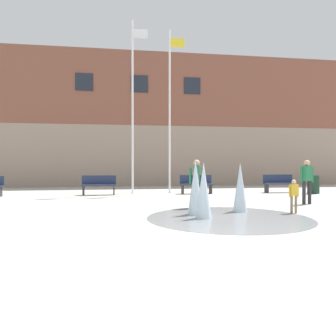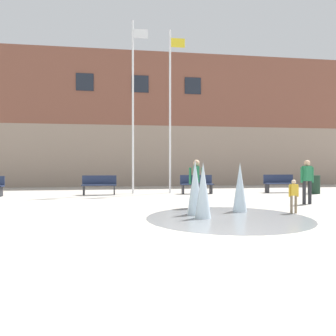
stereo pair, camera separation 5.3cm
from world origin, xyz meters
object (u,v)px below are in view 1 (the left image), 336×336
Objects in this scene: park_bench_under_left_flagpole at (99,185)px; park_bench_far_right at (279,183)px; flagpole_right at (170,107)px; child_with_pink_shirt at (294,194)px; adult_in_red at (197,179)px; trash_can at (313,184)px; flagpole_left at (133,102)px; teen_by_trashcan at (307,178)px; park_bench_near_trashcan at (196,184)px.

park_bench_under_left_flagpole is 9.02m from park_bench_far_right.
flagpole_right is at bearing 174.49° from park_bench_far_right.
flagpole_right is (-2.54, 7.26, 3.74)m from child_with_pink_shirt.
trash_can is at bearing 135.88° from adult_in_red.
flagpole_left is 1.04× the size of flagpole_right.
park_bench_under_left_flagpole is 4.37m from flagpole_left.
adult_in_red is 0.19× the size of flagpole_left.
flagpole_right is at bearing 109.23° from child_with_pink_shirt.
trash_can is at bearing -11.24° from flagpole_right.
trash_can is at bearing -148.41° from teen_by_trashcan.
flagpole_right is at bearing -165.83° from adult_in_red.
teen_by_trashcan is at bearing -51.74° from flagpole_right.
park_bench_far_right is 4.96m from teen_by_trashcan.
trash_can is at bearing -7.96° from park_bench_near_trashcan.
trash_can is at bearing -8.91° from flagpole_left.
teen_by_trashcan reaches higher than trash_can.
park_bench_far_right is at bearing 65.91° from child_with_pink_shirt.
park_bench_under_left_flagpole reaches higher than trash_can.
child_with_pink_shirt is (-3.00, -6.72, 0.10)m from park_bench_far_right.
flagpole_right is at bearing 154.47° from park_bench_near_trashcan.
park_bench_under_left_flagpole is 1.00× the size of park_bench_far_right.
flagpole_left reaches higher than child_with_pink_shirt.
teen_by_trashcan reaches higher than park_bench_near_trashcan.
teen_by_trashcan is (7.64, -4.79, 0.45)m from park_bench_under_left_flagpole.
flagpole_left is (-1.85, 5.64, 3.57)m from adult_in_red.
park_bench_under_left_flagpole is at bearing 179.73° from park_bench_far_right.
park_bench_near_trashcan is 1.78× the size of trash_can.
park_bench_near_trashcan is 5.22m from adult_in_red.
flagpole_right reaches higher than park_bench_under_left_flagpole.
park_bench_near_trashcan is at bearing -179.46° from park_bench_far_right.
flagpole_left reaches higher than teen_by_trashcan.
trash_can is (10.39, -0.88, -0.03)m from park_bench_under_left_flagpole.
teen_by_trashcan is at bearing 50.57° from child_with_pink_shirt.
flagpole_right reaches higher than teen_by_trashcan.
park_bench_under_left_flagpole is at bearing 178.97° from park_bench_near_trashcan.
park_bench_near_trashcan and park_bench_far_right have the same top height.
flagpole_left is (-4.39, 7.26, 3.92)m from child_with_pink_shirt.
teen_by_trashcan is at bearing -57.83° from park_bench_near_trashcan.
park_bench_near_trashcan is 5.57m from teen_by_trashcan.
flagpole_right is (-4.16, 5.28, 3.39)m from teen_by_trashcan.
teen_by_trashcan is at bearing -41.28° from flagpole_left.
park_bench_far_right is 1.62× the size of child_with_pink_shirt.
teen_by_trashcan is 7.53m from flagpole_right.
flagpole_left is at bearing 171.09° from trash_can.
adult_in_red is at bearing -137.34° from park_bench_far_right.
adult_in_red is at bearing -90.02° from flagpole_right.
adult_in_red is (3.48, -5.15, 0.45)m from park_bench_under_left_flagpole.
flagpole_left is at bearing 169.33° from park_bench_near_trashcan.
child_with_pink_shirt is at bearing 71.67° from adult_in_red.
adult_in_red is at bearing -103.40° from park_bench_near_trashcan.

